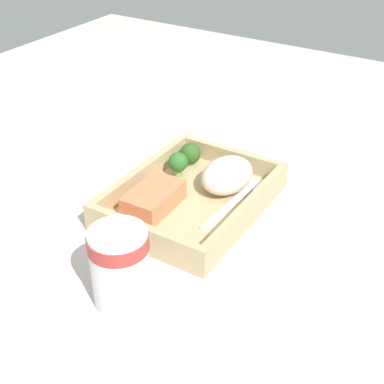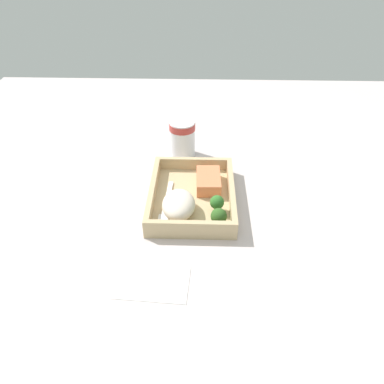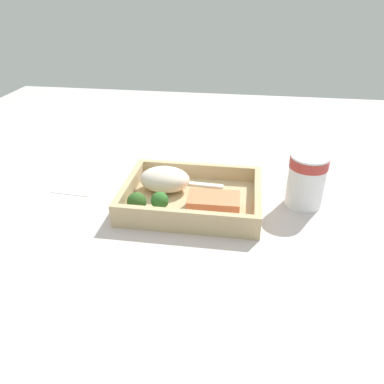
% 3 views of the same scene
% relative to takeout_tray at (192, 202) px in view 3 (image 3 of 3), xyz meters
% --- Properties ---
extents(ground_plane, '(1.60, 1.60, 0.02)m').
position_rel_takeout_tray_xyz_m(ground_plane, '(0.00, 0.00, -0.02)').
color(ground_plane, beige).
extents(takeout_tray, '(0.26, 0.19, 0.01)m').
position_rel_takeout_tray_xyz_m(takeout_tray, '(0.00, 0.00, 0.00)').
color(takeout_tray, tan).
rests_on(takeout_tray, ground_plane).
extents(tray_rim, '(0.26, 0.19, 0.03)m').
position_rel_takeout_tray_xyz_m(tray_rim, '(0.00, 0.00, 0.02)').
color(tray_rim, tan).
rests_on(tray_rim, takeout_tray).
extents(salmon_fillet, '(0.09, 0.06, 0.03)m').
position_rel_takeout_tray_xyz_m(salmon_fillet, '(-0.04, 0.04, 0.02)').
color(salmon_fillet, '#ED7E51').
rests_on(salmon_fillet, takeout_tray).
extents(mashed_potatoes, '(0.10, 0.07, 0.05)m').
position_rel_takeout_tray_xyz_m(mashed_potatoes, '(0.06, -0.03, 0.03)').
color(mashed_potatoes, silver).
rests_on(mashed_potatoes, takeout_tray).
extents(broccoli_floret_1, '(0.03, 0.03, 0.04)m').
position_rel_takeout_tray_xyz_m(broccoli_floret_1, '(0.05, 0.06, 0.03)').
color(broccoli_floret_1, '#74A254').
rests_on(broccoli_floret_1, takeout_tray).
extents(broccoli_floret_2, '(0.03, 0.03, 0.04)m').
position_rel_takeout_tray_xyz_m(broccoli_floret_2, '(0.09, 0.06, 0.03)').
color(broccoli_floret_2, '#73A352').
rests_on(broccoli_floret_2, takeout_tray).
extents(fork, '(0.16, 0.02, 0.00)m').
position_rel_takeout_tray_xyz_m(fork, '(0.03, -0.06, 0.01)').
color(fork, white).
rests_on(fork, takeout_tray).
extents(paper_cup, '(0.07, 0.07, 0.10)m').
position_rel_takeout_tray_xyz_m(paper_cup, '(-0.21, -0.03, 0.05)').
color(paper_cup, white).
rests_on(paper_cup, ground_plane).
extents(receipt_slip, '(0.10, 0.14, 0.00)m').
position_rel_takeout_tray_xyz_m(receipt_slip, '(0.24, -0.07, -0.00)').
color(receipt_slip, white).
rests_on(receipt_slip, ground_plane).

